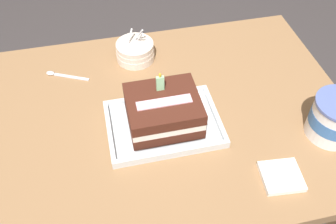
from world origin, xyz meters
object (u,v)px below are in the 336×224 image
Objects in this scene: birthday_cake at (163,110)px; serving_spoon_near_tray at (60,75)px; napkin_pile at (281,176)px; foil_tray at (164,125)px; bowl_stack at (135,51)px; ice_cream_tub at (335,118)px.

birthday_cake is 1.41× the size of serving_spoon_near_tray.
birthday_cake is 0.39m from serving_spoon_near_tray.
foil_tray is at bearing 137.78° from napkin_pile.
bowl_stack is 0.25m from serving_spoon_near_tray.
ice_cream_tub is at bearing -15.26° from foil_tray.
bowl_stack reaches higher than napkin_pile.
foil_tray is at bearing -84.78° from bowl_stack.
napkin_pile is at bearing -150.47° from ice_cream_tub.
birthday_cake reaches higher than serving_spoon_near_tray.
serving_spoon_near_tray is 1.28× the size of napkin_pile.
bowl_stack is at bearing 7.45° from serving_spoon_near_tray.
foil_tray reaches higher than serving_spoon_near_tray.
foil_tray is at bearing -45.01° from serving_spoon_near_tray.
bowl_stack is 0.63m from ice_cream_tub.
foil_tray is 2.28× the size of ice_cream_tub.
birthday_cake is (0.00, 0.00, 0.06)m from foil_tray.
serving_spoon_near_tray is at bearing 134.99° from birthday_cake.
birthday_cake is 0.45m from ice_cream_tub.
bowl_stack reaches higher than foil_tray.
napkin_pile is at bearing -42.23° from birthday_cake.
foil_tray is 0.45m from ice_cream_tub.
birthday_cake is 0.34m from napkin_pile.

